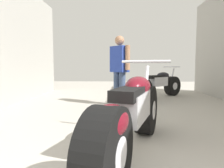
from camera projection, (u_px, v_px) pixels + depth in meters
name	position (u px, v px, depth m)	size (l,w,h in m)	color
ground_plane	(127.00, 114.00, 3.88)	(17.02, 17.02, 0.00)	#A8A399
motorcycle_maroon_cruiser	(131.00, 116.00, 2.03)	(0.93, 2.10, 1.00)	black
motorcycle_black_naked	(157.00, 85.00, 5.95)	(1.63, 1.43, 0.92)	black
mechanic_in_blue	(119.00, 66.00, 4.75)	(0.51, 0.55, 1.62)	#384766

